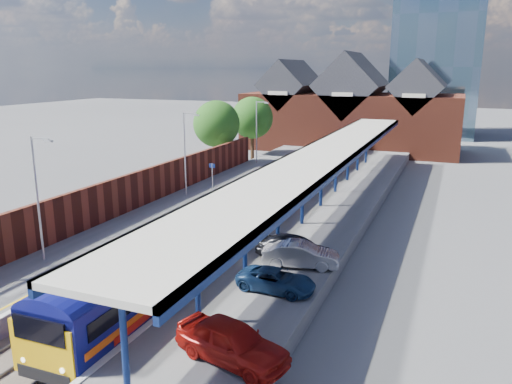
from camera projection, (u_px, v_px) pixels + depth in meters
ground at (288, 192)px, 47.58m from camera, size 240.00×240.00×0.00m
ballast_bed at (247, 221)px, 38.58m from camera, size 6.00×76.00×0.06m
rails at (247, 220)px, 38.56m from camera, size 4.51×76.00×0.14m
left_platform at (185, 208)px, 40.48m from camera, size 5.00×76.00×1.00m
right_platform at (323, 224)px, 36.28m from camera, size 6.00×76.00×1.00m
coping_left at (211, 204)px, 39.49m from camera, size 0.30×76.00×0.05m
coping_right at (286, 213)px, 37.19m from camera, size 0.30×76.00×0.05m
yellow_line at (204, 204)px, 39.72m from camera, size 0.14×76.00×0.01m
train at (306, 170)px, 47.12m from camera, size 3.04×65.94×3.45m
canopy at (325, 155)px, 37.08m from camera, size 4.50×52.00×4.48m
lamp_post_b at (39, 191)px, 27.12m from camera, size 1.48×0.18×7.00m
lamp_post_c at (186, 149)px, 41.51m from camera, size 1.48×0.18×7.00m
lamp_post_d at (258, 128)px, 55.90m from camera, size 1.48×0.18×7.00m
platform_sign at (212, 173)px, 43.36m from camera, size 0.55×0.08×2.50m
brick_wall at (106, 200)px, 35.14m from camera, size 0.35×50.00×3.86m
station_building at (351, 112)px, 71.46m from camera, size 30.00×12.12×13.78m
glass_tower at (440, 15)px, 84.04m from camera, size 14.20×14.20×40.30m
tree_near at (217, 125)px, 55.38m from camera, size 5.20×5.20×8.10m
tree_far at (253, 119)px, 62.21m from camera, size 5.20×5.20×8.10m
parked_car_red at (232, 342)px, 18.24m from camera, size 4.83×2.89×1.54m
parked_car_silver at (301, 254)px, 27.03m from camera, size 4.36×2.26×1.37m
parked_car_dark at (296, 249)px, 27.92m from camera, size 4.83×2.35×1.35m
parked_car_blue at (276, 280)px, 24.13m from camera, size 3.94×1.97×1.07m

